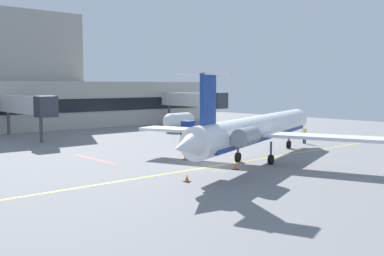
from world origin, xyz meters
The scene contains 12 objects.
ground centered at (0.00, 0.00, -0.05)m, with size 120.00×120.00×0.11m.
terminal_building centered at (2.72, 47.34, 7.24)m, with size 57.54×14.00×19.82m.
jet_bridge_west centered at (-5.22, 31.22, 4.60)m, with size 2.40×16.16×5.99m.
jet_bridge_east centered at (24.85, 31.26, 4.69)m, with size 2.40×16.09×6.08m.
regional_jet centered at (4.34, -1.45, 3.12)m, with size 30.53×23.72×8.26m.
baggage_tug centered at (13.93, 19.48, 1.00)m, with size 2.63×3.67×2.20m.
pushback_tractor centered at (18.67, 16.31, 0.88)m, with size 3.42×2.83×1.93m.
fuel_tank centered at (17.63, 26.63, 1.61)m, with size 6.66×3.31×2.91m.
marshaller centered at (19.52, 3.96, 1.02)m, with size 0.60×0.70×1.99m.
safety_cone_alpha centered at (-0.11, 3.97, 0.25)m, with size 0.47×0.47×0.55m.
safety_cone_bravo centered at (-0.12, -2.83, 0.25)m, with size 0.47×0.47×0.55m.
safety_cone_charlie centered at (-6.60, -4.00, 0.25)m, with size 0.47×0.47×0.55m.
Camera 1 is at (-28.70, -30.16, 7.29)m, focal length 42.88 mm.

